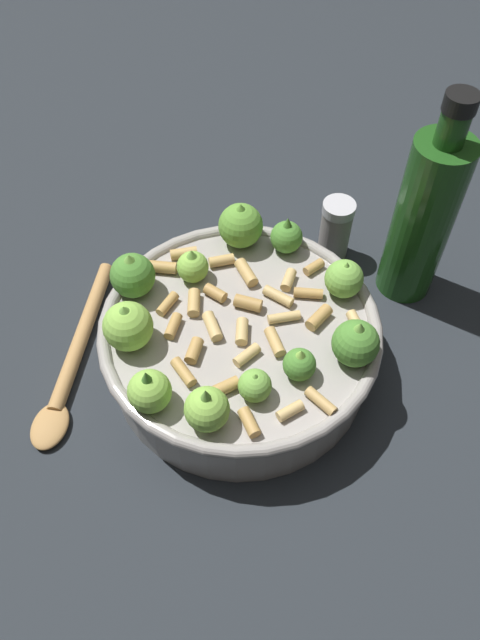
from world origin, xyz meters
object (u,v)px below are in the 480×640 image
object	(u,v)px
pepper_shaker	(335,229)
olive_oil_bottle	(424,217)
cooking_pan	(238,338)
wooden_spoon	(73,360)

from	to	relation	value
pepper_shaker	olive_oil_bottle	xyz separation A→B (m)	(0.06, 0.07, 0.06)
cooking_pan	pepper_shaker	xyz separation A→B (m)	(-0.14, 0.14, -0.01)
pepper_shaker	olive_oil_bottle	size ratio (longest dim) A/B	0.32
pepper_shaker	wooden_spoon	bearing A→B (deg)	-70.30
cooking_pan	wooden_spoon	bearing A→B (deg)	-98.98
cooking_pan	olive_oil_bottle	distance (m)	0.23
cooking_pan	wooden_spoon	distance (m)	0.18
pepper_shaker	cooking_pan	bearing A→B (deg)	-45.08
cooking_pan	olive_oil_bottle	bearing A→B (deg)	110.32
wooden_spoon	cooking_pan	bearing A→B (deg)	81.02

